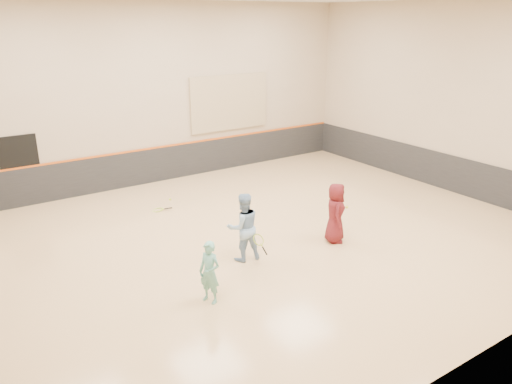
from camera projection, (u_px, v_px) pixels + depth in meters
room at (257, 210)px, 12.72m from camera, size 15.04×12.04×6.22m
wainscot_back at (162, 164)px, 17.46m from camera, size 14.90×0.04×1.20m
wainscot_right at (441, 171)px, 16.73m from camera, size 0.04×11.90×1.20m
accent_stripe at (161, 147)px, 17.24m from camera, size 14.90×0.03×0.06m
acoustic_panel at (229, 102)px, 18.29m from camera, size 3.20×0.08×2.00m
doorway at (21, 172)px, 14.93m from camera, size 1.10×0.05×2.20m
girl at (210, 272)px, 9.97m from camera, size 0.49×0.57×1.32m
instructor at (243, 227)px, 11.68m from camera, size 0.91×0.76×1.67m
young_man at (335, 213)px, 12.66m from camera, size 0.84×0.91×1.56m
held_racket at (259, 240)px, 11.53m from camera, size 0.46×0.46×0.52m
spare_racket at (158, 208)px, 14.91m from camera, size 0.72×0.72×0.15m
ball_under_racket at (252, 237)px, 13.07m from camera, size 0.07×0.07×0.07m
ball_in_hand at (347, 207)px, 12.58m from camera, size 0.07×0.07×0.07m
ball_beside_spare at (170, 199)px, 15.73m from camera, size 0.07×0.07×0.07m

